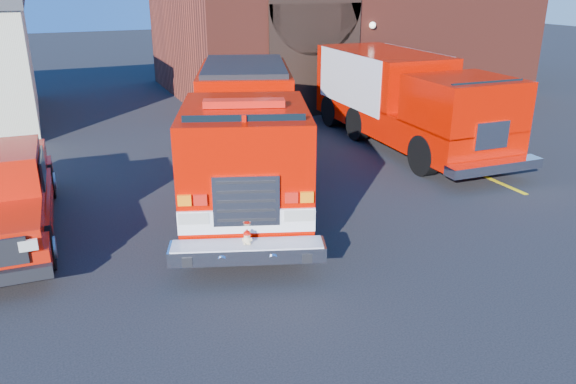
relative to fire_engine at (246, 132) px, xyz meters
name	(u,v)px	position (x,y,z in m)	size (l,w,h in m)	color
ground	(264,233)	(-0.54, -2.55, -1.42)	(100.00, 100.00, 0.00)	black
parking_stripe_near	(483,176)	(5.96, -1.55, -1.42)	(0.12, 3.00, 0.01)	yellow
parking_stripe_mid	(415,146)	(5.96, 1.45, -1.42)	(0.12, 3.00, 0.01)	yellow
parking_stripe_far	(364,124)	(5.96, 4.45, -1.42)	(0.12, 3.00, 0.01)	yellow
fire_engine	(246,132)	(0.00, 0.00, 0.00)	(5.27, 9.22, 2.74)	black
secondary_truck	(404,97)	(5.75, 1.88, 0.03)	(2.88, 8.31, 2.66)	black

